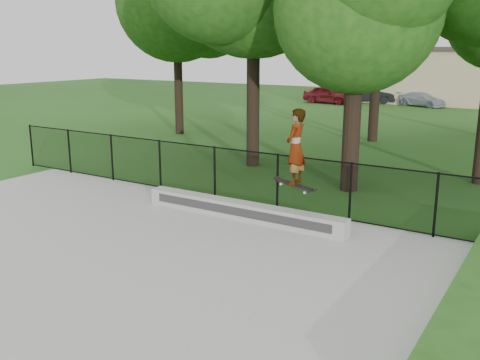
{
  "coord_description": "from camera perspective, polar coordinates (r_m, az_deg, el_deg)",
  "views": [
    {
      "loc": [
        8.39,
        -6.08,
        4.2
      ],
      "look_at": [
        1.91,
        4.2,
        1.2
      ],
      "focal_mm": 40.0,
      "sensor_mm": 36.0,
      "label": 1
    }
  ],
  "objects": [
    {
      "name": "grind_ledge",
      "position": [
        13.31,
        0.16,
        -3.28
      ],
      "size": [
        5.54,
        0.4,
        0.43
      ],
      "primitive_type": "cube",
      "color": "#A6A5A1",
      "rests_on": "concrete_slab"
    },
    {
      "name": "car_b",
      "position": [
        43.81,
        13.78,
        8.86
      ],
      "size": [
        3.79,
        1.95,
        1.32
      ],
      "primitive_type": "imported",
      "rotation": [
        0.0,
        0.0,
        1.73
      ],
      "color": "black",
      "rests_on": "ground"
    },
    {
      "name": "car_a",
      "position": [
        42.75,
        9.41,
        8.97
      ],
      "size": [
        4.08,
        1.99,
        1.35
      ],
      "primitive_type": "imported",
      "rotation": [
        0.0,
        0.0,
        1.47
      ],
      "color": "maroon",
      "rests_on": "ground"
    },
    {
      "name": "distant_building",
      "position": [
        45.33,
        19.27,
        10.55
      ],
      "size": [
        12.4,
        6.4,
        4.3
      ],
      "color": "#CBB18F",
      "rests_on": "ground"
    },
    {
      "name": "car_c",
      "position": [
        42.13,
        18.86,
        8.13
      ],
      "size": [
        3.56,
        2.48,
        1.03
      ],
      "primitive_type": "imported",
      "rotation": [
        0.0,
        0.0,
        1.22
      ],
      "color": "#99A1AD",
      "rests_on": "ground"
    },
    {
      "name": "ground",
      "position": [
        11.18,
        -20.45,
        -9.13
      ],
      "size": [
        100.0,
        100.0,
        0.0
      ],
      "primitive_type": "plane",
      "color": "#265016",
      "rests_on": "ground"
    },
    {
      "name": "skater_airborne",
      "position": [
        11.99,
        5.96,
        3.39
      ],
      "size": [
        0.83,
        0.64,
        1.87
      ],
      "color": "black",
      "rests_on": "ground"
    },
    {
      "name": "chainlink_fence",
      "position": [
        15.01,
        -2.72,
        0.81
      ],
      "size": [
        16.06,
        0.06,
        1.5
      ],
      "color": "black",
      "rests_on": "concrete_slab"
    },
    {
      "name": "concrete_slab",
      "position": [
        11.17,
        -20.47,
        -8.99
      ],
      "size": [
        14.0,
        12.0,
        0.06
      ],
      "primitive_type": "cube",
      "color": "#A7A6A1",
      "rests_on": "ground"
    }
  ]
}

